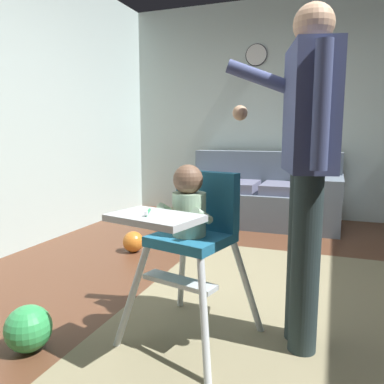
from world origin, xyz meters
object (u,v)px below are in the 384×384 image
(high_chair, at_px, (191,222))
(couch, at_px, (262,196))
(toy_ball, at_px, (133,242))
(toy_ball_second, at_px, (28,328))
(wall_clock, at_px, (256,55))
(adult_standing, at_px, (306,161))

(high_chair, bearing_deg, couch, -163.35)
(couch, relative_size, toy_ball, 9.53)
(couch, xyz_separation_m, toy_ball_second, (-0.59, -3.21, -0.22))
(toy_ball, height_order, wall_clock, wall_clock)
(toy_ball_second, bearing_deg, couch, 79.53)
(high_chair, xyz_separation_m, toy_ball_second, (-0.73, -0.39, -0.52))
(toy_ball_second, bearing_deg, toy_ball, 100.58)
(couch, relative_size, toy_ball_second, 7.89)
(adult_standing, bearing_deg, high_chair, 0.14)
(couch, xyz_separation_m, adult_standing, (0.68, -2.68, 0.62))
(high_chair, bearing_deg, adult_standing, 118.57)
(couch, distance_m, wall_clock, 1.82)
(high_chair, bearing_deg, wall_clock, -160.18)
(adult_standing, height_order, wall_clock, wall_clock)
(adult_standing, xyz_separation_m, wall_clock, (-0.89, 3.15, 1.12))
(couch, bearing_deg, wall_clock, -156.61)
(high_chair, relative_size, toy_ball, 4.87)
(wall_clock, bearing_deg, adult_standing, -74.31)
(toy_ball_second, bearing_deg, high_chair, 28.17)
(couch, height_order, adult_standing, adult_standing)
(toy_ball, bearing_deg, toy_ball_second, -79.42)
(toy_ball_second, relative_size, wall_clock, 0.83)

